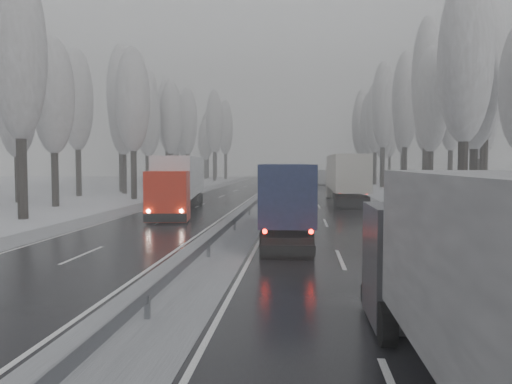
% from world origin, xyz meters
% --- Properties ---
extents(carriageway_right, '(7.50, 200.00, 0.03)m').
position_xyz_m(carriageway_right, '(5.25, 30.00, 0.01)').
color(carriageway_right, black).
rests_on(carriageway_right, ground).
extents(carriageway_left, '(7.50, 200.00, 0.03)m').
position_xyz_m(carriageway_left, '(-5.25, 30.00, 0.01)').
color(carriageway_left, black).
rests_on(carriageway_left, ground).
extents(median_slush, '(3.00, 200.00, 0.04)m').
position_xyz_m(median_slush, '(0.00, 30.00, 0.02)').
color(median_slush, '#9A9CA2').
rests_on(median_slush, ground).
extents(shoulder_right, '(2.40, 200.00, 0.04)m').
position_xyz_m(shoulder_right, '(10.20, 30.00, 0.02)').
color(shoulder_right, '#9A9CA2').
rests_on(shoulder_right, ground).
extents(shoulder_left, '(2.40, 200.00, 0.04)m').
position_xyz_m(shoulder_left, '(-10.20, 30.00, 0.02)').
color(shoulder_left, '#9A9CA2').
rests_on(shoulder_left, ground).
extents(median_guardrail, '(0.12, 200.00, 0.76)m').
position_xyz_m(median_guardrail, '(0.00, 29.99, 0.60)').
color(median_guardrail, slate).
rests_on(median_guardrail, ground).
extents(tree_18, '(3.60, 3.60, 16.58)m').
position_xyz_m(tree_18, '(14.51, 27.03, 10.70)').
color(tree_18, black).
rests_on(tree_18, ground).
extents(tree_20, '(3.60, 3.60, 15.71)m').
position_xyz_m(tree_20, '(17.90, 35.17, 10.14)').
color(tree_20, black).
rests_on(tree_20, ground).
extents(tree_21, '(3.60, 3.60, 18.62)m').
position_xyz_m(tree_21, '(20.12, 39.17, 12.00)').
color(tree_21, black).
rests_on(tree_21, ground).
extents(tree_22, '(3.60, 3.60, 15.86)m').
position_xyz_m(tree_22, '(17.02, 45.60, 10.24)').
color(tree_22, black).
rests_on(tree_22, ground).
extents(tree_23, '(3.60, 3.60, 13.55)m').
position_xyz_m(tree_23, '(23.31, 49.60, 8.77)').
color(tree_23, black).
rests_on(tree_23, ground).
extents(tree_24, '(3.60, 3.60, 20.49)m').
position_xyz_m(tree_24, '(17.90, 51.02, 13.19)').
color(tree_24, black).
rests_on(tree_24, ground).
extents(tree_25, '(3.60, 3.60, 19.44)m').
position_xyz_m(tree_25, '(24.81, 55.02, 12.52)').
color(tree_25, black).
rests_on(tree_25, ground).
extents(tree_26, '(3.60, 3.60, 18.78)m').
position_xyz_m(tree_26, '(17.56, 61.27, 12.10)').
color(tree_26, black).
rests_on(tree_26, ground).
extents(tree_27, '(3.60, 3.60, 17.62)m').
position_xyz_m(tree_27, '(24.72, 65.27, 11.36)').
color(tree_27, black).
rests_on(tree_27, ground).
extents(tree_28, '(3.60, 3.60, 19.62)m').
position_xyz_m(tree_28, '(16.34, 71.95, 12.64)').
color(tree_28, black).
rests_on(tree_28, ground).
extents(tree_29, '(3.60, 3.60, 18.11)m').
position_xyz_m(tree_29, '(23.71, 75.95, 11.67)').
color(tree_29, black).
rests_on(tree_29, ground).
extents(tree_30, '(3.60, 3.60, 17.86)m').
position_xyz_m(tree_30, '(16.56, 81.70, 11.52)').
color(tree_30, black).
rests_on(tree_30, ground).
extents(tree_31, '(3.60, 3.60, 18.58)m').
position_xyz_m(tree_31, '(22.48, 85.70, 11.97)').
color(tree_31, black).
rests_on(tree_31, ground).
extents(tree_32, '(3.60, 3.60, 17.33)m').
position_xyz_m(tree_32, '(16.63, 89.21, 11.18)').
color(tree_32, black).
rests_on(tree_32, ground).
extents(tree_33, '(3.60, 3.60, 14.33)m').
position_xyz_m(tree_33, '(19.77, 93.21, 9.26)').
color(tree_33, black).
rests_on(tree_33, ground).
extents(tree_34, '(3.60, 3.60, 17.63)m').
position_xyz_m(tree_34, '(15.73, 96.32, 11.37)').
color(tree_34, black).
rests_on(tree_34, ground).
extents(tree_35, '(3.60, 3.60, 18.25)m').
position_xyz_m(tree_35, '(24.94, 100.32, 11.77)').
color(tree_35, black).
rests_on(tree_35, ground).
extents(tree_36, '(3.60, 3.60, 20.23)m').
position_xyz_m(tree_36, '(17.04, 106.16, 13.02)').
color(tree_36, black).
rests_on(tree_36, ground).
extents(tree_37, '(3.60, 3.60, 16.37)m').
position_xyz_m(tree_37, '(24.02, 110.16, 10.56)').
color(tree_37, black).
rests_on(tree_37, ground).
extents(tree_38, '(3.60, 3.60, 17.97)m').
position_xyz_m(tree_38, '(18.73, 116.73, 11.59)').
color(tree_38, black).
rests_on(tree_38, ground).
extents(tree_39, '(3.60, 3.60, 16.19)m').
position_xyz_m(tree_39, '(21.55, 120.73, 10.45)').
color(tree_39, black).
rests_on(tree_39, ground).
extents(tree_58, '(3.60, 3.60, 17.21)m').
position_xyz_m(tree_58, '(-15.13, 24.57, 11.10)').
color(tree_58, black).
rests_on(tree_58, ground).
extents(tree_60, '(3.60, 3.60, 14.84)m').
position_xyz_m(tree_60, '(-17.75, 34.20, 9.59)').
color(tree_60, black).
rests_on(tree_60, ground).
extents(tree_61, '(3.60, 3.60, 13.95)m').
position_xyz_m(tree_61, '(-23.52, 38.20, 9.02)').
color(tree_61, black).
rests_on(tree_61, ground).
extents(tree_62, '(3.60, 3.60, 16.04)m').
position_xyz_m(tree_62, '(-13.94, 43.73, 10.36)').
color(tree_62, black).
rests_on(tree_62, ground).
extents(tree_63, '(3.60, 3.60, 16.88)m').
position_xyz_m(tree_63, '(-21.85, 47.73, 10.89)').
color(tree_63, black).
rests_on(tree_63, ground).
extents(tree_64, '(3.60, 3.60, 15.42)m').
position_xyz_m(tree_64, '(-18.26, 52.71, 9.96)').
color(tree_64, black).
rests_on(tree_64, ground).
extents(tree_65, '(3.60, 3.60, 19.48)m').
position_xyz_m(tree_65, '(-20.05, 56.71, 12.55)').
color(tree_65, black).
rests_on(tree_65, ground).
extents(tree_66, '(3.60, 3.60, 15.23)m').
position_xyz_m(tree_66, '(-18.16, 62.35, 9.84)').
color(tree_66, black).
rests_on(tree_66, ground).
extents(tree_67, '(3.60, 3.60, 17.09)m').
position_xyz_m(tree_67, '(-19.54, 66.35, 11.03)').
color(tree_67, black).
rests_on(tree_67, ground).
extents(tree_68, '(3.60, 3.60, 16.65)m').
position_xyz_m(tree_68, '(-16.58, 69.11, 10.75)').
color(tree_68, black).
rests_on(tree_68, ground).
extents(tree_69, '(3.60, 3.60, 19.35)m').
position_xyz_m(tree_69, '(-21.42, 73.11, 12.46)').
color(tree_69, black).
rests_on(tree_69, ground).
extents(tree_70, '(3.60, 3.60, 17.09)m').
position_xyz_m(tree_70, '(-16.33, 79.19, 11.03)').
color(tree_70, black).
rests_on(tree_70, ground).
extents(tree_71, '(3.60, 3.60, 19.61)m').
position_xyz_m(tree_71, '(-21.09, 83.19, 12.63)').
color(tree_71, black).
rests_on(tree_71, ground).
extents(tree_72, '(3.60, 3.60, 15.11)m').
position_xyz_m(tree_72, '(-18.93, 88.54, 9.76)').
color(tree_72, black).
rests_on(tree_72, ground).
extents(tree_73, '(3.60, 3.60, 17.22)m').
position_xyz_m(tree_73, '(-21.82, 92.54, 11.11)').
color(tree_73, black).
rests_on(tree_73, ground).
extents(tree_74, '(3.60, 3.60, 19.68)m').
position_xyz_m(tree_74, '(-15.07, 99.33, 12.67)').
color(tree_74, black).
rests_on(tree_74, ground).
extents(tree_75, '(3.60, 3.60, 18.60)m').
position_xyz_m(tree_75, '(-24.20, 103.33, 11.99)').
color(tree_75, black).
rests_on(tree_75, ground).
extents(tree_76, '(3.60, 3.60, 18.55)m').
position_xyz_m(tree_76, '(-14.05, 108.72, 11.95)').
color(tree_76, black).
rests_on(tree_76, ground).
extents(tree_77, '(3.60, 3.60, 14.32)m').
position_xyz_m(tree_77, '(-19.66, 112.72, 9.26)').
color(tree_77, black).
rests_on(tree_77, ground).
extents(tree_78, '(3.60, 3.60, 19.55)m').
position_xyz_m(tree_78, '(-17.56, 115.31, 12.59)').
color(tree_78, black).
rests_on(tree_78, ground).
extents(tree_79, '(3.60, 3.60, 17.07)m').
position_xyz_m(tree_79, '(-20.33, 119.31, 11.01)').
color(tree_79, black).
rests_on(tree_79, ground).
extents(truck_blue_box, '(3.06, 14.69, 3.74)m').
position_xyz_m(truck_blue_box, '(2.80, 18.76, 2.19)').
color(truck_blue_box, navy).
rests_on(truck_blue_box, ground).
extents(truck_cream_box, '(2.83, 17.70, 4.53)m').
position_xyz_m(truck_cream_box, '(7.77, 39.59, 2.65)').
color(truck_cream_box, '#ADAA99').
rests_on(truck_cream_box, ground).
extents(box_truck_distant, '(2.91, 7.30, 2.66)m').
position_xyz_m(box_truck_distant, '(6.93, 81.02, 1.35)').
color(box_truck_distant, '#ABAEB2').
rests_on(box_truck_distant, ground).
extents(truck_red_white, '(4.76, 16.86, 4.29)m').
position_xyz_m(truck_red_white, '(-5.60, 29.95, 2.50)').
color(truck_red_white, red).
rests_on(truck_red_white, ground).
extents(truck_red_red, '(4.25, 15.45, 3.93)m').
position_xyz_m(truck_red_red, '(-8.21, 39.17, 2.29)').
color(truck_red_red, red).
rests_on(truck_red_red, ground).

